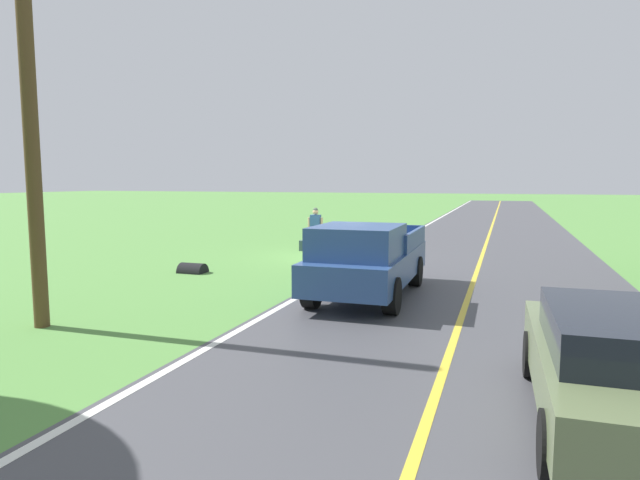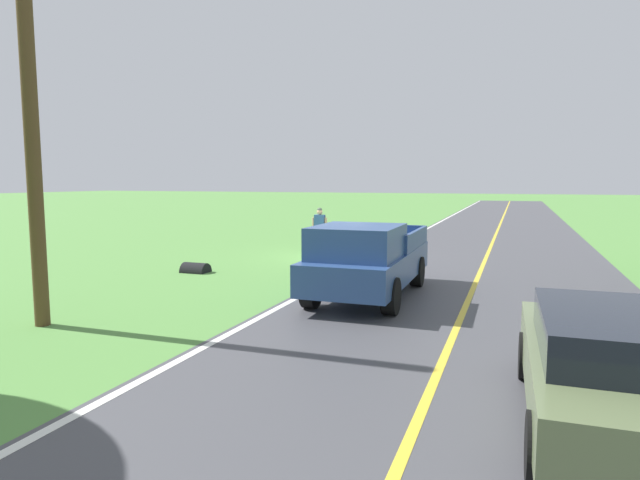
# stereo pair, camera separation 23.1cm
# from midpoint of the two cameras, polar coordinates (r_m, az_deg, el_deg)

# --- Properties ---
(ground_plane) EXTENTS (200.00, 200.00, 0.00)m
(ground_plane) POSITION_cam_midpoint_polar(r_m,az_deg,el_deg) (20.12, 1.02, -1.74)
(ground_plane) COLOR #568E42
(road_surface) EXTENTS (8.18, 120.00, 0.00)m
(road_surface) POSITION_cam_midpoint_polar(r_m,az_deg,el_deg) (19.16, 16.22, -2.39)
(road_surface) COLOR #47474C
(road_surface) RESTS_ON ground
(lane_edge_line) EXTENTS (0.16, 117.60, 0.00)m
(lane_edge_line) POSITION_cam_midpoint_polar(r_m,az_deg,el_deg) (19.74, 4.81, -1.90)
(lane_edge_line) COLOR silver
(lane_edge_line) RESTS_ON ground
(lane_centre_line) EXTENTS (0.14, 117.60, 0.00)m
(lane_centre_line) POSITION_cam_midpoint_polar(r_m,az_deg,el_deg) (19.16, 16.22, -2.38)
(lane_centre_line) COLOR gold
(lane_centre_line) RESTS_ON ground
(hitchhiker_walking) EXTENTS (0.62, 0.51, 1.75)m
(hitchhiker_walking) POSITION_cam_midpoint_polar(r_m,az_deg,el_deg) (21.54, -0.76, 1.42)
(hitchhiker_walking) COLOR black
(hitchhiker_walking) RESTS_ON ground
(suitcase_carried) EXTENTS (0.47, 0.23, 0.41)m
(suitcase_carried) POSITION_cam_midpoint_polar(r_m,az_deg,el_deg) (21.67, -1.89, -0.61)
(suitcase_carried) COLOR #384C56
(suitcase_carried) RESTS_ON ground
(pickup_truck_passing) EXTENTS (2.14, 5.42, 1.82)m
(pickup_truck_passing) POSITION_cam_midpoint_polar(r_m,az_deg,el_deg) (12.97, 4.45, -1.93)
(pickup_truck_passing) COLOR #2D4C84
(pickup_truck_passing) RESTS_ON ground
(sedan_mid_oncoming) EXTENTS (2.00, 4.44, 1.41)m
(sedan_mid_oncoming) POSITION_cam_midpoint_polar(r_m,az_deg,el_deg) (7.06, 28.61, -11.55)
(sedan_mid_oncoming) COLOR #66754C
(sedan_mid_oncoming) RESTS_ON ground
(utility_pole_roadside) EXTENTS (0.28, 0.28, 8.03)m
(utility_pole_roadside) POSITION_cam_midpoint_polar(r_m,az_deg,el_deg) (11.66, -28.88, 11.41)
(utility_pole_roadside) COLOR brown
(utility_pole_roadside) RESTS_ON ground
(drainage_culvert) EXTENTS (0.80, 0.60, 0.60)m
(drainage_culvert) POSITION_cam_midpoint_polar(r_m,az_deg,el_deg) (17.07, -13.71, -3.38)
(drainage_culvert) COLOR black
(drainage_culvert) RESTS_ON ground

